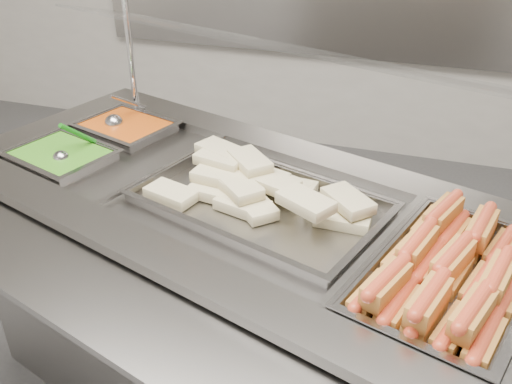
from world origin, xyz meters
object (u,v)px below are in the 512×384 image
(steam_counter, at_px, (244,311))
(ladle, at_px, (115,122))
(serving_spoon, at_px, (64,154))
(sneeze_guard, at_px, (287,52))
(pan_wraps, at_px, (259,208))
(pan_hotdogs, at_px, (451,286))

(steam_counter, relative_size, ladle, 10.79)
(serving_spoon, bearing_deg, steam_counter, -4.26)
(steam_counter, bearing_deg, sneeze_guard, 72.05)
(ladle, bearing_deg, serving_spoon, -93.94)
(ladle, bearing_deg, steam_counter, -28.75)
(pan_wraps, distance_m, serving_spoon, 0.63)
(ladle, bearing_deg, pan_wraps, -27.89)
(pan_hotdogs, distance_m, serving_spoon, 1.15)
(steam_counter, xyz_separation_m, pan_hotdogs, (0.55, -0.18, 0.37))
(ladle, xyz_separation_m, serving_spoon, (-0.02, -0.26, 0.00))
(pan_hotdogs, bearing_deg, pan_wraps, 162.05)
(steam_counter, distance_m, pan_wraps, 0.39)
(serving_spoon, bearing_deg, pan_wraps, -5.43)
(serving_spoon, bearing_deg, pan_hotdogs, -11.06)
(steam_counter, relative_size, pan_hotdogs, 3.26)
(sneeze_guard, relative_size, pan_wraps, 2.15)
(ladle, bearing_deg, pan_hotdogs, -23.64)
(steam_counter, height_order, serving_spoon, serving_spoon)
(sneeze_guard, relative_size, pan_hotdogs, 2.64)
(steam_counter, bearing_deg, pan_wraps, -17.95)
(sneeze_guard, xyz_separation_m, ladle, (-0.62, 0.12, -0.33))
(pan_hotdogs, height_order, ladle, ladle)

